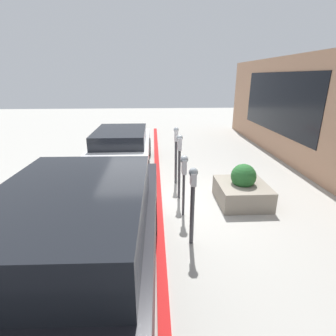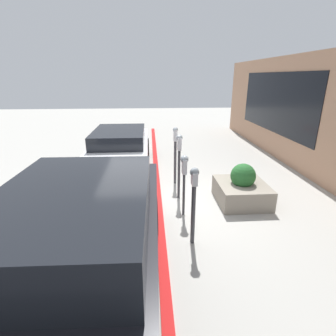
{
  "view_description": "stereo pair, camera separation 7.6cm",
  "coord_description": "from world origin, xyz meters",
  "px_view_note": "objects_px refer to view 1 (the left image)",
  "views": [
    {
      "loc": [
        -5.44,
        0.16,
        2.86
      ],
      "look_at": [
        0.0,
        -0.13,
        0.95
      ],
      "focal_mm": 28.0,
      "sensor_mm": 36.0,
      "label": 1
    },
    {
      "loc": [
        -5.44,
        0.24,
        2.86
      ],
      "look_at": [
        0.0,
        -0.13,
        0.95
      ],
      "focal_mm": 28.0,
      "sensor_mm": 36.0,
      "label": 2
    }
  ],
  "objects_px": {
    "parking_meter_second": "(184,171)",
    "parked_car_middle": "(122,147)",
    "parking_meter_fourth": "(176,148)",
    "parked_car_front": "(80,242)",
    "parking_meter_middle": "(179,155)",
    "parking_meter_nearest": "(193,194)",
    "planter_box": "(242,189)"
  },
  "relations": [
    {
      "from": "parking_meter_nearest",
      "to": "parked_car_front",
      "type": "relative_size",
      "value": 0.3
    },
    {
      "from": "parking_meter_second",
      "to": "parked_car_middle",
      "type": "distance_m",
      "value": 3.64
    },
    {
      "from": "parking_meter_second",
      "to": "parked_car_middle",
      "type": "height_order",
      "value": "parking_meter_second"
    },
    {
      "from": "parking_meter_second",
      "to": "parking_meter_fourth",
      "type": "bearing_deg",
      "value": 0.42
    },
    {
      "from": "planter_box",
      "to": "parked_car_middle",
      "type": "xyz_separation_m",
      "value": [
        2.69,
        3.11,
        0.37
      ]
    },
    {
      "from": "parking_meter_second",
      "to": "parked_car_front",
      "type": "xyz_separation_m",
      "value": [
        -2.18,
        1.56,
        -0.14
      ]
    },
    {
      "from": "parking_meter_nearest",
      "to": "parked_car_front",
      "type": "xyz_separation_m",
      "value": [
        -1.17,
        1.6,
        -0.09
      ]
    },
    {
      "from": "parking_meter_nearest",
      "to": "parking_meter_second",
      "type": "xyz_separation_m",
      "value": [
        1.01,
        0.04,
        0.06
      ]
    },
    {
      "from": "parking_meter_middle",
      "to": "parked_car_front",
      "type": "relative_size",
      "value": 0.33
    },
    {
      "from": "parking_meter_second",
      "to": "parking_meter_middle",
      "type": "relative_size",
      "value": 0.85
    },
    {
      "from": "parking_meter_nearest",
      "to": "parking_meter_fourth",
      "type": "distance_m",
      "value": 2.82
    },
    {
      "from": "parking_meter_nearest",
      "to": "planter_box",
      "type": "distance_m",
      "value": 2.2
    },
    {
      "from": "parking_meter_middle",
      "to": "parked_car_middle",
      "type": "bearing_deg",
      "value": 34.48
    },
    {
      "from": "parking_meter_nearest",
      "to": "parked_car_middle",
      "type": "bearing_deg",
      "value": 21.73
    },
    {
      "from": "parking_meter_fourth",
      "to": "parked_car_front",
      "type": "bearing_deg",
      "value": 158.81
    },
    {
      "from": "parked_car_front",
      "to": "parked_car_middle",
      "type": "xyz_separation_m",
      "value": [
        5.42,
        0.09,
        -0.18
      ]
    },
    {
      "from": "parking_meter_second",
      "to": "parking_meter_fourth",
      "type": "height_order",
      "value": "parking_meter_fourth"
    },
    {
      "from": "planter_box",
      "to": "parked_car_front",
      "type": "xyz_separation_m",
      "value": [
        -2.72,
        3.02,
        0.55
      ]
    },
    {
      "from": "parking_meter_second",
      "to": "planter_box",
      "type": "distance_m",
      "value": 1.71
    },
    {
      "from": "parking_meter_second",
      "to": "parking_meter_fourth",
      "type": "distance_m",
      "value": 1.81
    },
    {
      "from": "parking_meter_middle",
      "to": "planter_box",
      "type": "relative_size",
      "value": 1.28
    },
    {
      "from": "parked_car_middle",
      "to": "parked_car_front",
      "type": "bearing_deg",
      "value": -179.11
    },
    {
      "from": "parking_meter_second",
      "to": "parking_meter_nearest",
      "type": "bearing_deg",
      "value": -177.93
    },
    {
      "from": "parking_meter_nearest",
      "to": "planter_box",
      "type": "xyz_separation_m",
      "value": [
        1.55,
        -1.42,
        -0.64
      ]
    },
    {
      "from": "parking_meter_fourth",
      "to": "parked_car_middle",
      "type": "xyz_separation_m",
      "value": [
        1.42,
        1.64,
        -0.34
      ]
    },
    {
      "from": "parking_meter_middle",
      "to": "parking_meter_second",
      "type": "bearing_deg",
      "value": -179.06
    },
    {
      "from": "parking_meter_middle",
      "to": "parking_meter_fourth",
      "type": "xyz_separation_m",
      "value": [
        0.96,
        -0.0,
        -0.07
      ]
    },
    {
      "from": "parking_meter_nearest",
      "to": "parked_car_front",
      "type": "distance_m",
      "value": 1.98
    },
    {
      "from": "parking_meter_second",
      "to": "parked_car_middle",
      "type": "relative_size",
      "value": 0.31
    },
    {
      "from": "parking_meter_nearest",
      "to": "parking_meter_second",
      "type": "bearing_deg",
      "value": 2.07
    },
    {
      "from": "parking_meter_middle",
      "to": "parking_meter_fourth",
      "type": "height_order",
      "value": "parking_meter_middle"
    },
    {
      "from": "planter_box",
      "to": "parking_meter_middle",
      "type": "bearing_deg",
      "value": 78.28
    }
  ]
}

